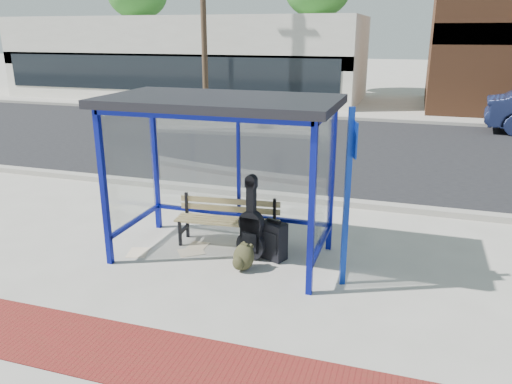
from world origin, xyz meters
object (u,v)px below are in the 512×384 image
(bench, at_px, (228,218))
(guitar_bag, at_px, (251,231))
(suitcase, at_px, (274,241))
(backpack, at_px, (243,258))

(bench, xyz_separation_m, guitar_bag, (0.53, -0.42, 0.01))
(guitar_bag, relative_size, suitcase, 1.94)
(bench, distance_m, guitar_bag, 0.68)
(bench, distance_m, backpack, 1.01)
(backpack, bearing_deg, bench, 144.09)
(bench, relative_size, guitar_bag, 1.36)
(guitar_bag, distance_m, backpack, 0.48)
(bench, bearing_deg, guitar_bag, -43.43)
(bench, relative_size, backpack, 4.19)
(bench, bearing_deg, suitcase, -26.68)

